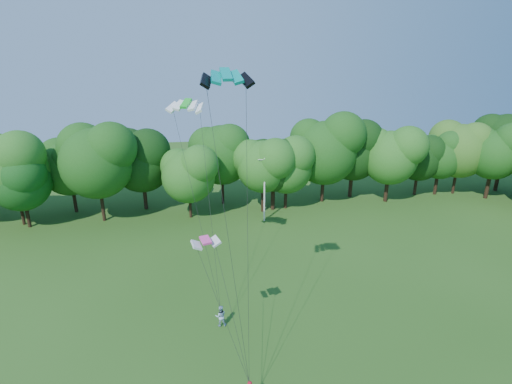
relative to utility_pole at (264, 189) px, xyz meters
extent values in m
cylinder|color=silver|center=(0.00, 0.00, -0.11)|extent=(0.21, 0.21, 8.37)
cube|color=silver|center=(0.00, 0.00, 3.87)|extent=(1.66, 0.40, 0.08)
imported|color=#9CBBD8|center=(-6.50, -20.20, -3.39)|extent=(0.91, 0.73, 1.82)
cube|color=#048B83|center=(-5.80, -24.09, 15.36)|extent=(2.93, 1.54, 0.71)
cube|color=green|center=(-8.54, -13.67, 12.53)|extent=(3.23, 2.29, 0.71)
cube|color=#F644A0|center=(-7.36, -23.67, 5.11)|extent=(2.04, 1.42, 0.29)
cylinder|color=#392016|center=(-29.41, 1.80, -2.39)|extent=(0.46, 0.46, 3.83)
ellipsoid|color=#134314|center=(-29.41, 1.80, 2.66)|extent=(7.65, 7.65, 8.35)
cylinder|color=#342614|center=(1.73, 3.74, -2.41)|extent=(0.42, 0.42, 3.78)
ellipsoid|color=black|center=(1.73, 3.74, 2.58)|extent=(7.57, 7.57, 8.26)
cylinder|color=#392317|center=(30.38, 6.66, -2.09)|extent=(0.52, 0.52, 4.41)
ellipsoid|color=#305A1B|center=(30.38, 6.66, 3.73)|extent=(8.83, 8.83, 9.63)
camera|label=1|loc=(-7.04, -46.96, 16.67)|focal=28.00mm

